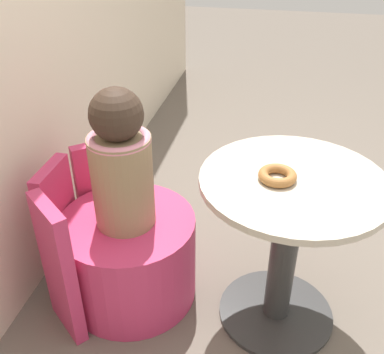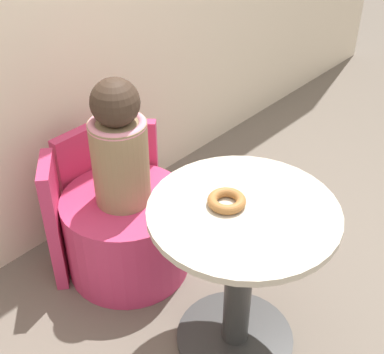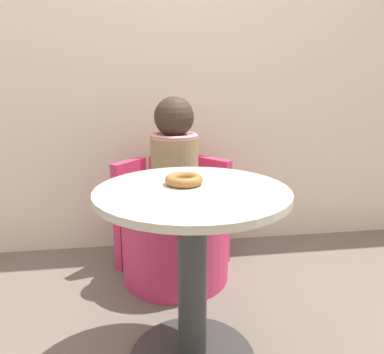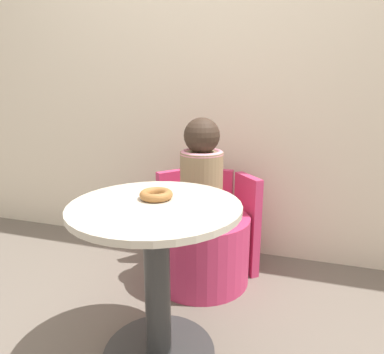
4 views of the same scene
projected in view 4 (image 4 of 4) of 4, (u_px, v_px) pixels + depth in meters
name	position (u px, v px, depth m)	size (l,w,h in m)	color
back_wall	(215.00, 69.00, 2.14)	(6.00, 0.06, 2.40)	beige
round_table	(157.00, 261.00, 1.33)	(0.65, 0.65, 0.66)	#333333
tub_chair	(201.00, 248.00, 1.96)	(0.55, 0.55, 0.39)	#C63360
booth_backrest	(211.00, 218.00, 2.14)	(0.65, 0.24, 0.59)	#C63360
child_figure	(202.00, 171.00, 1.84)	(0.23, 0.23, 0.55)	#937A56
donut	(156.00, 195.00, 1.32)	(0.13, 0.13, 0.03)	#9E6633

